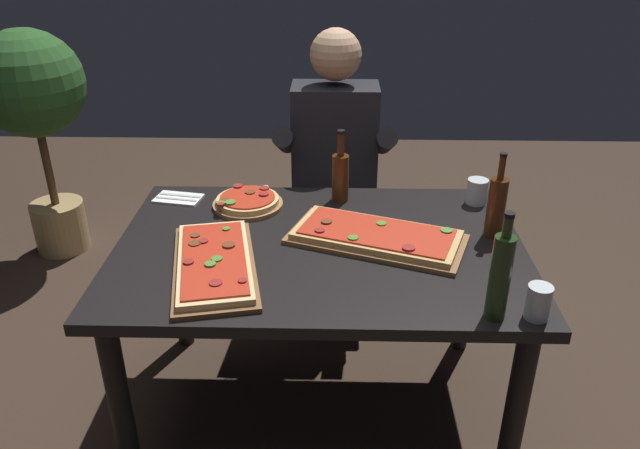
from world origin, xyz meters
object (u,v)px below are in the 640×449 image
Objects in this scene: pizza_rectangular_left at (214,263)px; pizza_round_far at (248,202)px; diner_chair at (334,204)px; potted_plant_corner at (34,103)px; dining_table at (320,268)px; tumbler_far_side at (538,304)px; wine_bottle_dark at (500,275)px; pizza_rectangular_front at (376,236)px; vinegar_bottle_green at (496,206)px; seated_diner at (334,164)px; oil_bottle_amber at (340,175)px; tumbler_near_camera at (477,191)px.

pizza_round_far is at bearing 84.17° from pizza_rectangular_left.
diner_chair is 1.67m from potted_plant_corner.
tumbler_far_side reaches higher than dining_table.
pizza_round_far is at bearing -37.92° from potted_plant_corner.
wine_bottle_dark is (0.84, -0.24, 0.12)m from pizza_rectangular_left.
vinegar_bottle_green is (0.41, 0.06, 0.10)m from pizza_rectangular_front.
seated_diner is (0.33, 0.44, -0.02)m from pizza_round_far.
pizza_rectangular_left is at bearing -95.83° from pizza_round_far.
tumbler_far_side is (0.42, -0.43, 0.03)m from pizza_rectangular_front.
wine_bottle_dark is at bearing -102.03° from vinegar_bottle_green.
pizza_round_far is at bearing -169.05° from oil_bottle_amber.
potted_plant_corner is at bearing 161.60° from seated_diner.
diner_chair reaches higher than tumbler_far_side.
potted_plant_corner reaches higher than pizza_round_far.
pizza_rectangular_front is 0.55m from pizza_round_far.
potted_plant_corner is at bearing 140.56° from wine_bottle_dark.
pizza_rectangular_front and pizza_round_far have the same top height.
tumbler_near_camera is (0.60, 0.35, 0.14)m from dining_table.
vinegar_bottle_green is (0.10, 0.49, -0.02)m from wine_bottle_dark.
dining_table is 4.87× the size of oil_bottle_amber.
vinegar_bottle_green is at bearing -13.45° from pizza_round_far.
vinegar_bottle_green is at bearing -49.53° from seated_diner.
vinegar_bottle_green is (0.94, 0.25, 0.10)m from pizza_rectangular_left.
wine_bottle_dark is at bearing -16.09° from pizza_rectangular_left.
oil_bottle_amber is at bearing 119.24° from wine_bottle_dark.
tumbler_near_camera is at bearing -1.55° from oil_bottle_amber.
tumbler_far_side is at bearing -88.73° from tumbler_near_camera.
diner_chair is at bearing 137.56° from tumbler_near_camera.
tumbler_near_camera is 0.08× the size of potted_plant_corner.
pizza_round_far is at bearing 166.55° from vinegar_bottle_green.
wine_bottle_dark reaches higher than oil_bottle_amber.
oil_bottle_amber is 0.93× the size of vinegar_bottle_green.
vinegar_bottle_green is (0.54, -0.28, 0.01)m from oil_bottle_amber.
pizza_rectangular_left is 0.88m from wine_bottle_dark.
pizza_rectangular_left is at bearing -151.10° from tumbler_near_camera.
oil_bottle_amber is at bearing -86.48° from seated_diner.
oil_bottle_amber reaches higher than dining_table.
wine_bottle_dark is 1.13× the size of oil_bottle_amber.
seated_diner is at bearing 145.08° from tumbler_near_camera.
vinegar_bottle_green is at bearing -88.98° from tumbler_near_camera.
pizza_round_far is 0.20× the size of seated_diner.
dining_table is 1.13× the size of potted_plant_corner.
pizza_rectangular_front is 0.54m from wine_bottle_dark.
pizza_round_far is 0.55m from seated_diner.
tumbler_near_camera is (-0.00, 0.27, -0.07)m from vinegar_bottle_green.
oil_bottle_amber is at bearing 110.14° from pizza_rectangular_front.
tumbler_near_camera is at bearing -23.17° from potted_plant_corner.
wine_bottle_dark reaches higher than tumbler_far_side.
pizza_rectangular_left and pizza_round_far have the same top height.
tumbler_near_camera is at bearing 91.27° from tumbler_far_side.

